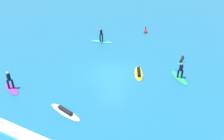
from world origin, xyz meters
The scene contains 8 objects.
ground_plane centered at (0.00, 0.00, 0.00)m, with size 120.00×120.00×0.00m, color #1E6B93.
surfer_on_white_board centered at (-0.72, -6.65, 0.13)m, with size 3.22×1.33×0.41m.
surfer_on_blue_board centered at (5.50, 6.00, 0.12)m, with size 0.69×2.60×0.35m.
surfer_on_yellow_board centered at (2.30, 1.26, 0.14)m, with size 1.82×2.87×0.42m.
surfer_on_purple_board centered at (-6.88, -6.20, 0.50)m, with size 2.53×1.56×1.79m.
surfer_on_teal_board centered at (-4.78, 6.52, 0.46)m, with size 2.95×1.19×2.20m.
surfer_on_green_board centered at (6.08, 2.23, 0.42)m, with size 2.29×2.40×1.65m.
marker_buoy centered at (-0.78, 12.04, 0.18)m, with size 0.52×0.52×1.10m.
Camera 1 is at (8.56, -17.13, 11.78)m, focal length 36.71 mm.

